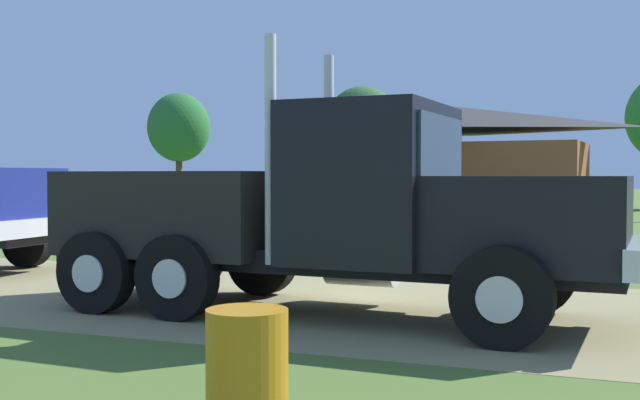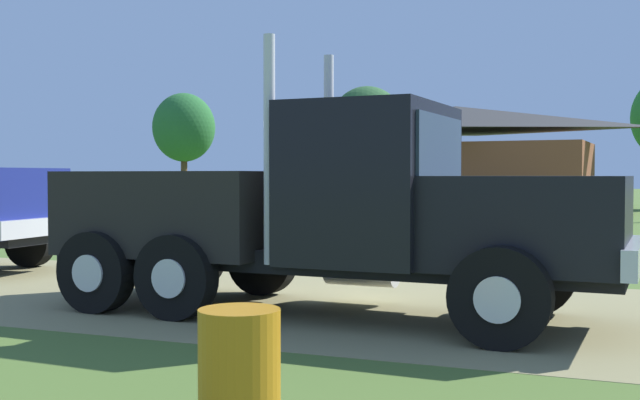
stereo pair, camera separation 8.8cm
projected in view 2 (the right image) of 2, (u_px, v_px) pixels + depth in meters
name	position (u px, v px, depth m)	size (l,w,h in m)	color
ground_plane	(336.00, 304.00, 10.90)	(200.00, 200.00, 0.00)	#4D692B
dirt_track	(336.00, 303.00, 10.90)	(120.00, 5.99, 0.01)	#8A8256
truck_foreground_white	(325.00, 216.00, 10.07)	(7.63, 2.86, 3.48)	black
visitor_far_side	(250.00, 218.00, 15.65)	(0.41, 0.66, 1.71)	#33723F
steel_barrel	(239.00, 383.00, 4.96)	(0.52, 0.52, 0.95)	#B27214
shed_building	(455.00, 160.00, 39.92)	(13.92, 7.20, 5.31)	brown
tree_left	(184.00, 128.00, 53.08)	(4.24, 4.24, 7.37)	#513823
tree_mid	(367.00, 130.00, 47.41)	(4.78, 4.78, 7.19)	#513823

